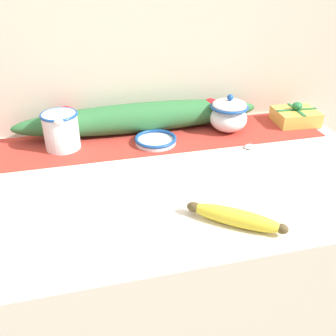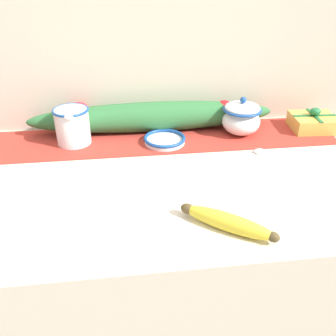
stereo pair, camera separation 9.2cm
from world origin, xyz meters
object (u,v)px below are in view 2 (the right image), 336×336
Objects in this scene: cream_pitcher at (72,125)px; banana at (228,222)px; small_dish at (165,140)px; gift_box at (313,122)px; spoon at (256,152)px; sugar_bowl at (241,118)px.

banana is (0.36, -0.46, -0.04)m from cream_pitcher.
banana is at bearing -79.14° from small_dish.
gift_box is (0.41, 0.47, 0.01)m from banana.
spoon is (0.18, 0.33, -0.01)m from banana.
banana is (-0.17, -0.46, -0.04)m from sugar_bowl.
small_dish is (0.27, -0.04, -0.05)m from cream_pitcher.
cream_pitcher is at bearing 136.05° from spoon.
gift_box is at bearing 1.71° from sugar_bowl.
sugar_bowl reaches higher than gift_box.
sugar_bowl is 0.65× the size of banana.
gift_box is (0.50, 0.04, 0.01)m from small_dish.
gift_box is at bearing 0.45° from cream_pitcher.
spoon is 0.28m from gift_box.
cream_pitcher reaches higher than banana.
gift_box reaches higher than spoon.
spoon is at bearing 61.76° from banana.
cream_pitcher is 0.66× the size of banana.
sugar_bowl is 0.84× the size of gift_box.
cream_pitcher is 0.77m from gift_box.
spoon is at bearing -86.33° from sugar_bowl.
sugar_bowl is 0.96× the size of small_dish.
cream_pitcher is at bearing 127.52° from banana.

